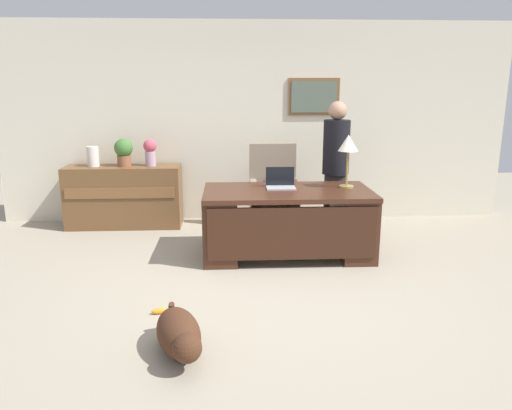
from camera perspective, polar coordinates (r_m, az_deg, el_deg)
name	(u,v)px	position (r m, az deg, el deg)	size (l,w,h in m)	color
ground_plane	(269,291)	(4.63, 1.56, -9.94)	(12.00, 12.00, 0.00)	#9E937F
back_wall	(256,123)	(6.85, -0.05, 9.55)	(7.00, 0.16, 2.70)	beige
desk	(288,220)	(5.42, 3.70, -1.79)	(1.84, 0.95, 0.74)	#422316
credenza	(124,196)	(6.78, -15.11, 0.98)	(1.51, 0.50, 0.82)	brown
armchair	(273,194)	(6.30, 2.04, 1.33)	(0.60, 0.59, 1.13)	gray
person_standing	(335,169)	(6.07, 9.24, 4.19)	(0.32, 0.32, 1.68)	#262323
dog_lying	(179,334)	(3.60, -8.92, -14.69)	(0.46, 0.74, 0.30)	#472819
laptop	(280,183)	(5.48, 2.87, 2.62)	(0.32, 0.22, 0.22)	#B2B5BA
desk_lamp	(348,146)	(5.50, 10.69, 6.73)	(0.22, 0.22, 0.59)	#9E8447
vase_with_flowers	(150,151)	(6.61, -12.24, 6.15)	(0.17, 0.17, 0.35)	#B495AB
vase_empty	(93,156)	(6.78, -18.48, 5.39)	(0.15, 0.15, 0.26)	silver
potted_plant	(124,151)	(6.67, -15.17, 6.09)	(0.24, 0.24, 0.36)	brown
dog_toy_bone	(160,311)	(4.26, -11.11, -12.02)	(0.14, 0.05, 0.05)	orange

